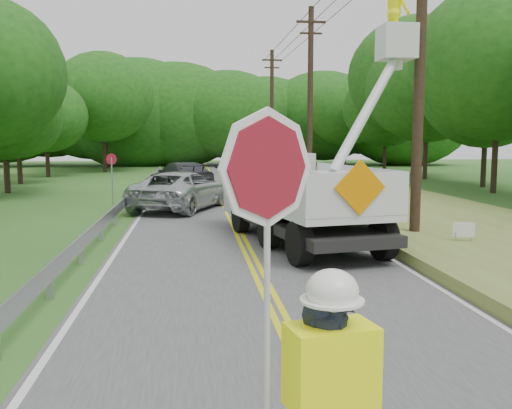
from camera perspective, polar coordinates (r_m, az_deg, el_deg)
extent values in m
plane|color=#305722|center=(7.42, 5.43, -17.17)|extent=(140.00, 140.00, 0.00)
cube|color=#49484B|center=(20.90, -2.45, -1.50)|extent=(7.20, 96.00, 0.02)
cube|color=yellow|center=(20.89, -2.73, -1.46)|extent=(0.12, 96.00, 0.00)
cube|color=yellow|center=(20.90, -2.18, -1.45)|extent=(0.12, 96.00, 0.00)
cube|color=silver|center=(20.94, -11.92, -1.58)|extent=(0.12, 96.00, 0.00)
cube|color=silver|center=(21.41, 6.80, -1.30)|extent=(0.12, 96.00, 0.00)
cube|color=#A0A4A8|center=(11.28, -20.13, -7.28)|extent=(0.12, 0.14, 0.70)
cube|color=#A0A4A8|center=(14.14, -17.27, -4.38)|extent=(0.12, 0.14, 0.70)
cube|color=#A0A4A8|center=(17.05, -15.39, -2.45)|extent=(0.12, 0.14, 0.70)
cube|color=#A0A4A8|center=(19.99, -14.06, -1.09)|extent=(0.12, 0.14, 0.70)
cube|color=#A0A4A8|center=(22.94, -13.08, -0.07)|extent=(0.12, 0.14, 0.70)
cube|color=#A0A4A8|center=(25.91, -12.32, 0.71)|extent=(0.12, 0.14, 0.70)
cube|color=#A0A4A8|center=(28.88, -11.72, 1.33)|extent=(0.12, 0.14, 0.70)
cube|color=#A0A4A8|center=(31.86, -11.23, 1.84)|extent=(0.12, 0.14, 0.70)
cube|color=#A0A4A8|center=(34.84, -10.82, 2.26)|extent=(0.12, 0.14, 0.70)
cube|color=#A0A4A8|center=(37.82, -10.47, 2.61)|extent=(0.12, 0.14, 0.70)
cube|color=#A0A4A8|center=(40.81, -10.18, 2.91)|extent=(0.12, 0.14, 0.70)
cube|color=#A0A4A8|center=(43.79, -9.93, 3.17)|extent=(0.12, 0.14, 0.70)
cube|color=#A0A4A8|center=(21.92, -13.14, 0.27)|extent=(0.05, 48.00, 0.34)
cylinder|color=black|center=(17.02, 16.24, 13.22)|extent=(0.30, 0.30, 10.00)
cylinder|color=black|center=(31.36, 5.50, 10.37)|extent=(0.30, 0.30, 10.00)
cube|color=black|center=(31.90, 5.59, 17.91)|extent=(1.60, 0.12, 0.12)
cube|color=black|center=(31.79, 5.58, 16.85)|extent=(1.20, 0.10, 0.10)
cylinder|color=black|center=(46.12, 1.61, 9.22)|extent=(0.30, 0.30, 10.00)
cube|color=black|center=(46.50, 1.63, 14.40)|extent=(1.60, 0.12, 0.12)
cube|color=black|center=(46.42, 1.63, 13.67)|extent=(1.20, 0.10, 0.10)
cube|color=olive|center=(22.50, 15.89, -0.80)|extent=(7.00, 96.00, 0.30)
cylinder|color=#332319|center=(33.72, -23.91, 3.28)|extent=(0.32, 0.32, 2.61)
ellipsoid|color=#184A13|center=(33.71, -24.17, 8.70)|extent=(6.09, 6.09, 5.36)
cylinder|color=#332319|center=(40.11, -22.80, 3.67)|extent=(0.32, 0.32, 2.43)
ellipsoid|color=#184A13|center=(40.09, -22.99, 7.91)|extent=(5.68, 5.68, 5.00)
cylinder|color=#332319|center=(46.50, -20.34, 4.31)|extent=(0.32, 0.32, 2.73)
ellipsoid|color=#184A13|center=(46.50, -20.51, 8.42)|extent=(6.37, 6.37, 5.61)
cylinder|color=#332319|center=(51.57, -15.10, 5.29)|extent=(0.32, 0.32, 3.80)
ellipsoid|color=#184A13|center=(51.68, -15.26, 10.45)|extent=(8.88, 8.88, 7.81)
cylinder|color=#332319|center=(58.01, -14.88, 5.31)|extent=(0.32, 0.32, 3.56)
ellipsoid|color=#184A13|center=(58.09, -15.01, 9.61)|extent=(8.31, 8.31, 7.32)
cylinder|color=#332319|center=(33.42, 23.01, 4.57)|extent=(0.32, 0.32, 4.09)
ellipsoid|color=#184A13|center=(33.65, 23.41, 13.10)|extent=(9.55, 9.55, 8.40)
cylinder|color=#332319|center=(37.37, 22.06, 4.27)|extent=(0.32, 0.32, 3.42)
ellipsoid|color=#184A13|center=(37.46, 22.35, 10.67)|extent=(7.99, 7.99, 7.03)
cylinder|color=#332319|center=(43.21, 16.78, 5.03)|extent=(0.32, 0.32, 3.85)
ellipsoid|color=#184A13|center=(43.35, 16.99, 11.25)|extent=(8.98, 8.98, 7.90)
cylinder|color=#332319|center=(46.69, 15.64, 5.59)|extent=(0.32, 0.32, 4.53)
ellipsoid|color=#184A13|center=(46.93, 15.86, 12.37)|extent=(10.57, 10.57, 9.31)
cylinder|color=#332319|center=(50.76, 12.89, 5.00)|extent=(0.32, 0.32, 3.21)
ellipsoid|color=#184A13|center=(50.80, 13.01, 9.42)|extent=(7.48, 7.48, 6.58)
cylinder|color=#332319|center=(57.07, 8.96, 5.29)|extent=(0.32, 0.32, 3.27)
ellipsoid|color=#184A13|center=(57.11, 9.03, 9.29)|extent=(7.62, 7.62, 6.71)
ellipsoid|color=#184A13|center=(64.96, -24.23, 8.36)|extent=(13.65, 10.24, 10.24)
ellipsoid|color=#184A13|center=(66.48, -20.23, 8.49)|extent=(12.37, 9.28, 9.28)
ellipsoid|color=#184A13|center=(64.85, -16.12, 8.69)|extent=(12.98, 9.74, 9.74)
ellipsoid|color=#184A13|center=(63.37, -11.90, 8.86)|extent=(16.35, 12.26, 12.26)
ellipsoid|color=#184A13|center=(62.85, -7.94, 8.96)|extent=(15.19, 11.39, 11.39)
ellipsoid|color=#184A13|center=(61.21, -2.81, 9.08)|extent=(12.54, 9.40, 9.40)
ellipsoid|color=#184A13|center=(65.03, 1.10, 8.95)|extent=(11.91, 8.93, 8.93)
ellipsoid|color=#184A13|center=(65.39, 6.87, 8.89)|extent=(13.52, 10.14, 10.14)
ellipsoid|color=#184A13|center=(65.54, 10.43, 8.82)|extent=(11.55, 8.67, 8.67)
ellipsoid|color=#184A13|center=(65.16, 14.95, 8.72)|extent=(15.16, 11.37, 11.37)
cube|color=#F4FF0C|center=(4.07, 7.58, -15.96)|extent=(0.66, 0.47, 0.59)
ellipsoid|color=white|center=(3.89, 7.71, -8.59)|extent=(0.36, 0.36, 0.29)
cylinder|color=#B7B7B7|center=(3.98, 1.10, -17.29)|extent=(0.04, 0.04, 2.73)
cylinder|color=maroon|center=(3.64, 1.15, 3.73)|extent=(0.66, 0.46, 0.78)
cylinder|color=black|center=(13.24, 4.40, -3.95)|extent=(0.53, 1.11, 1.06)
cylinder|color=black|center=(14.20, 12.74, -3.36)|extent=(0.53, 1.11, 1.06)
cylinder|color=black|center=(15.29, 1.29, -2.48)|extent=(0.53, 1.11, 1.06)
cylinder|color=black|center=(16.13, 8.78, -2.07)|extent=(0.53, 1.11, 1.06)
cylinder|color=black|center=(17.90, -1.57, -1.13)|extent=(0.53, 1.11, 1.06)
cylinder|color=black|center=(18.63, 5.00, -0.84)|extent=(0.53, 1.11, 1.06)
cube|color=black|center=(15.97, 4.68, -1.83)|extent=(3.65, 7.41, 0.28)
cube|color=silver|center=(15.18, 5.81, -0.17)|extent=(3.49, 5.50, 0.24)
cube|color=silver|center=(14.68, 1.33, 1.80)|extent=(1.05, 5.02, 1.00)
cube|color=silver|center=(15.66, 10.05, 2.01)|extent=(1.05, 5.02, 1.00)
cube|color=silver|center=(12.85, 10.30, 0.99)|extent=(2.52, 0.56, 1.00)
cube|color=silver|center=(18.65, 1.23, 2.17)|extent=(2.85, 2.55, 2.00)
cube|color=black|center=(18.82, 1.02, 4.41)|extent=(2.45, 1.84, 0.83)
cube|color=silver|center=(14.02, 7.81, 1.51)|extent=(1.17, 1.17, 0.89)
cube|color=silver|center=(16.86, 14.04, 15.60)|extent=(0.94, 0.94, 0.94)
imported|color=#F4FF0C|center=(17.01, 14.12, 18.42)|extent=(0.62, 0.80, 1.65)
cube|color=orange|center=(12.77, 10.48, 1.70)|extent=(1.24, 0.28, 1.25)
imported|color=#B9BDC0|center=(23.80, -7.55, 1.43)|extent=(4.65, 6.35, 1.60)
imported|color=#3A3B43|center=(31.84, -7.55, 2.81)|extent=(4.22, 6.18, 1.66)
cylinder|color=#A0A4A8|center=(24.82, -14.35, 2.14)|extent=(0.06, 0.06, 2.21)
cylinder|color=maroon|center=(24.76, -14.42, 4.46)|extent=(0.44, 0.29, 0.50)
cube|color=white|center=(15.81, 20.28, -2.39)|extent=(0.52, 0.23, 0.39)
cylinder|color=#A0A4A8|center=(15.77, 19.51, -3.61)|extent=(0.02, 0.02, 0.55)
cylinder|color=#A0A4A8|center=(15.97, 20.94, -3.54)|extent=(0.02, 0.02, 0.55)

